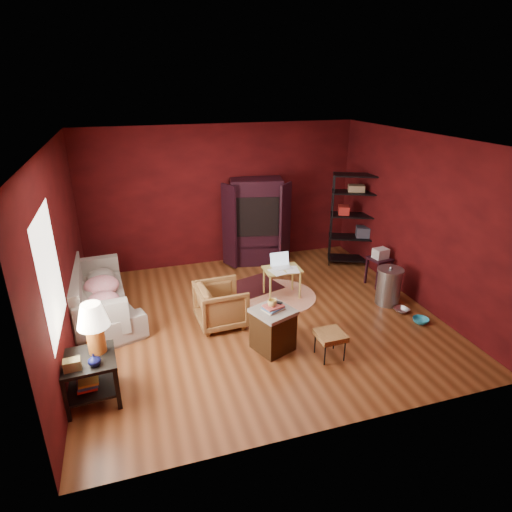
{
  "coord_description": "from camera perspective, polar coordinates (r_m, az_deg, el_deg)",
  "views": [
    {
      "loc": [
        -1.84,
        -5.72,
        3.56
      ],
      "look_at": [
        0.0,
        0.2,
        1.0
      ],
      "focal_mm": 30.0,
      "sensor_mm": 36.0,
      "label": 1
    }
  ],
  "objects": [
    {
      "name": "laptop_desk",
      "position": [
        7.43,
        3.47,
        -2.06
      ],
      "size": [
        0.63,
        0.5,
        0.78
      ],
      "rotation": [
        0.0,
        0.0,
        -0.01
      ],
      "color": "#DAC563",
      "rests_on": "ground"
    },
    {
      "name": "room",
      "position": [
        6.35,
        0.23,
        2.61
      ],
      "size": [
        5.54,
        5.04,
        2.84
      ],
      "color": "brown",
      "rests_on": "ground"
    },
    {
      "name": "armchair",
      "position": [
        6.66,
        -4.69,
        -6.25
      ],
      "size": [
        0.7,
        0.75,
        0.74
      ],
      "primitive_type": "imported",
      "rotation": [
        0.0,
        0.0,
        1.62
      ],
      "color": "black",
      "rests_on": "ground"
    },
    {
      "name": "mug",
      "position": [
        5.85,
        2.17,
        -6.17
      ],
      "size": [
        0.13,
        0.11,
        0.13
      ],
      "primitive_type": "imported",
      "rotation": [
        0.0,
        0.0,
        -0.05
      ],
      "color": "#D9BF6A",
      "rests_on": "hamper"
    },
    {
      "name": "tv_armoire",
      "position": [
        8.69,
        0.03,
        4.77
      ],
      "size": [
        1.36,
        0.91,
        1.76
      ],
      "rotation": [
        0.0,
        0.0,
        -0.21
      ],
      "color": "black",
      "rests_on": "ground"
    },
    {
      "name": "rug_oriental",
      "position": [
        7.89,
        -1.0,
        -4.25
      ],
      "size": [
        1.31,
        1.06,
        0.01
      ],
      "rotation": [
        0.0,
        0.0,
        0.31
      ],
      "color": "#4D141A",
      "rests_on": "ground"
    },
    {
      "name": "trash_can",
      "position": [
        7.6,
        17.27,
        -3.85
      ],
      "size": [
        0.56,
        0.56,
        0.69
      ],
      "rotation": [
        0.0,
        0.0,
        -0.34
      ],
      "color": "gray",
      "rests_on": "ground"
    },
    {
      "name": "side_table",
      "position": [
        5.39,
        -21.13,
        -10.89
      ],
      "size": [
        0.66,
        0.66,
        1.22
      ],
      "rotation": [
        0.0,
        0.0,
        0.07
      ],
      "color": "black",
      "rests_on": "ground"
    },
    {
      "name": "sofa_cushions",
      "position": [
        7.21,
        -20.56,
        -5.18
      ],
      "size": [
        0.89,
        1.96,
        0.8
      ],
      "rotation": [
        0.0,
        0.0,
        0.07
      ],
      "color": "gray",
      "rests_on": "sofa"
    },
    {
      "name": "rug_round",
      "position": [
        7.63,
        2.94,
        -5.33
      ],
      "size": [
        1.5,
        1.5,
        0.01
      ],
      "rotation": [
        0.0,
        0.0,
        -0.13
      ],
      "color": "white",
      "rests_on": "ground"
    },
    {
      "name": "hamper",
      "position": [
        6.09,
        2.27,
        -9.64
      ],
      "size": [
        0.66,
        0.66,
        0.72
      ],
      "rotation": [
        0.0,
        0.0,
        0.38
      ],
      "color": "#3A200D",
      "rests_on": "ground"
    },
    {
      "name": "footstool",
      "position": [
        6.0,
        9.89,
        -10.49
      ],
      "size": [
        0.38,
        0.38,
        0.38
      ],
      "rotation": [
        0.0,
        0.0,
        0.03
      ],
      "color": "black",
      "rests_on": "ground"
    },
    {
      "name": "pet_bowl_steel",
      "position": [
        7.48,
        18.9,
        -6.24
      ],
      "size": [
        0.25,
        0.12,
        0.24
      ],
      "primitive_type": "imported",
      "rotation": [
        0.0,
        0.0,
        0.25
      ],
      "color": "silver",
      "rests_on": "ground"
    },
    {
      "name": "vase",
      "position": [
        5.25,
        -20.78,
        -12.84
      ],
      "size": [
        0.15,
        0.16,
        0.14
      ],
      "primitive_type": "imported",
      "rotation": [
        0.0,
        0.0,
        -0.05
      ],
      "color": "#0D1043",
      "rests_on": "side_table"
    },
    {
      "name": "pet_bowl_turquoise",
      "position": [
        7.26,
        21.19,
        -7.46
      ],
      "size": [
        0.26,
        0.12,
        0.25
      ],
      "primitive_type": "imported",
      "rotation": [
        0.0,
        0.0,
        0.18
      ],
      "color": "teal",
      "rests_on": "ground"
    },
    {
      "name": "wire_shelving",
      "position": [
        8.85,
        12.98,
        5.24
      ],
      "size": [
        1.0,
        0.73,
        1.87
      ],
      "rotation": [
        0.0,
        0.0,
        -0.41
      ],
      "color": "black",
      "rests_on": "ground"
    },
    {
      "name": "small_stand",
      "position": [
        8.14,
        16.21,
        -0.26
      ],
      "size": [
        0.41,
        0.41,
        0.72
      ],
      "rotation": [
        0.0,
        0.0,
        0.16
      ],
      "color": "black",
      "rests_on": "ground"
    },
    {
      "name": "sofa",
      "position": [
        7.24,
        -20.22,
        -4.9
      ],
      "size": [
        1.2,
        2.14,
        0.8
      ],
      "primitive_type": "imported",
      "rotation": [
        0.0,
        0.0,
        1.88
      ],
      "color": "gray",
      "rests_on": "ground"
    }
  ]
}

